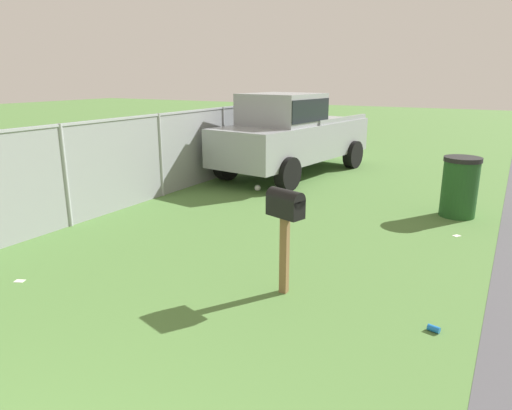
% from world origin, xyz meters
% --- Properties ---
extents(mailbox, '(0.32, 0.48, 1.27)m').
position_xyz_m(mailbox, '(4.63, 0.07, 1.00)').
color(mailbox, brown).
rests_on(mailbox, ground).
extents(pickup_truck, '(5.22, 2.61, 2.09)m').
position_xyz_m(pickup_truck, '(10.89, 2.96, 1.10)').
color(pickup_truck, '#93999E').
rests_on(pickup_truck, ground).
extents(trash_bin, '(0.66, 0.66, 1.10)m').
position_xyz_m(trash_bin, '(9.01, -1.34, 0.55)').
color(trash_bin, '#1E4C1E').
rests_on(trash_bin, ground).
extents(fence_section, '(16.94, 0.07, 1.76)m').
position_xyz_m(fence_section, '(8.71, 4.40, 0.95)').
color(fence_section, '#9EA3A8').
rests_on(fence_section, ground).
extents(litter_bag_by_mailbox, '(0.14, 0.14, 0.14)m').
position_xyz_m(litter_bag_by_mailbox, '(8.88, 2.81, 0.07)').
color(litter_bag_by_mailbox, silver).
rests_on(litter_bag_by_mailbox, ground).
extents(litter_wrapper_far_scatter, '(0.15, 0.14, 0.01)m').
position_xyz_m(litter_wrapper_far_scatter, '(7.82, -1.49, 0.00)').
color(litter_wrapper_far_scatter, silver).
rests_on(litter_wrapper_far_scatter, ground).
extents(litter_can_midfield_a, '(0.09, 0.13, 0.07)m').
position_xyz_m(litter_can_midfield_a, '(4.57, -1.65, 0.03)').
color(litter_can_midfield_a, blue).
rests_on(litter_can_midfield_a, ground).
extents(litter_wrapper_near_hydrant, '(0.13, 0.14, 0.01)m').
position_xyz_m(litter_wrapper_near_hydrant, '(3.25, 3.11, 0.00)').
color(litter_wrapper_near_hydrant, silver).
rests_on(litter_wrapper_near_hydrant, ground).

